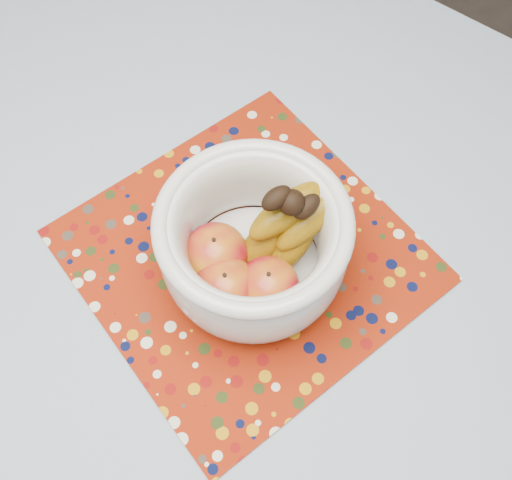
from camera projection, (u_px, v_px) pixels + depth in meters
table at (221, 331)px, 0.84m from camera, size 1.20×1.20×0.75m
tablecloth at (217, 310)px, 0.77m from camera, size 1.32×1.32×0.01m
placemat at (246, 255)px, 0.79m from camera, size 0.49×0.49×0.00m
fruit_bowl at (259, 245)px, 0.71m from camera, size 0.23×0.23×0.17m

